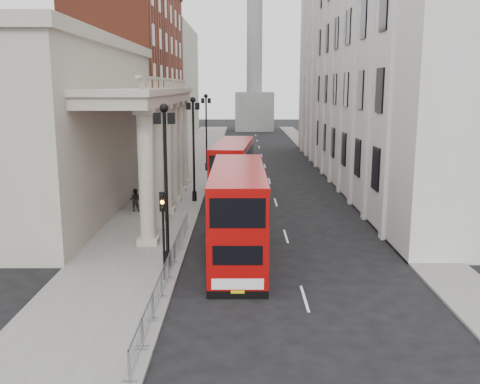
{
  "coord_description": "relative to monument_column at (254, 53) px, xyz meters",
  "views": [
    {
      "loc": [
        3.16,
        -22.37,
        9.27
      ],
      "look_at": [
        3.11,
        9.18,
        3.0
      ],
      "focal_mm": 40.0,
      "sensor_mm": 36.0,
      "label": 1
    }
  ],
  "objects": [
    {
      "name": "ground",
      "position": [
        -6.0,
        -92.0,
        -15.98
      ],
      "size": [
        260.0,
        260.0,
        0.0
      ],
      "primitive_type": "plane",
      "color": "black",
      "rests_on": "ground"
    },
    {
      "name": "sidewalk_west",
      "position": [
        -9.0,
        -62.0,
        -15.92
      ],
      "size": [
        6.0,
        140.0,
        0.12
      ],
      "primitive_type": "cube",
      "color": "slate",
      "rests_on": "ground"
    },
    {
      "name": "sidewalk_east",
      "position": [
        7.5,
        -62.0,
        -15.92
      ],
      "size": [
        3.0,
        140.0,
        0.12
      ],
      "primitive_type": "cube",
      "color": "slate",
      "rests_on": "ground"
    },
    {
      "name": "kerb",
      "position": [
        -6.05,
        -62.0,
        -15.91
      ],
      "size": [
        0.2,
        140.0,
        0.14
      ],
      "primitive_type": "cube",
      "color": "slate",
      "rests_on": "ground"
    },
    {
      "name": "portico_building",
      "position": [
        -16.5,
        -74.0,
        -9.98
      ],
      "size": [
        9.0,
        28.0,
        12.0
      ],
      "primitive_type": "cube",
      "color": "#9D9684",
      "rests_on": "ground"
    },
    {
      "name": "brick_building",
      "position": [
        -16.5,
        -44.0,
        -4.98
      ],
      "size": [
        9.0,
        32.0,
        22.0
      ],
      "primitive_type": "cube",
      "color": "maroon",
      "rests_on": "ground"
    },
    {
      "name": "west_building_far",
      "position": [
        -16.5,
        -12.0,
        -5.98
      ],
      "size": [
        9.0,
        30.0,
        20.0
      ],
      "primitive_type": "cube",
      "color": "#9D9684",
      "rests_on": "ground"
    },
    {
      "name": "east_building",
      "position": [
        10.0,
        -60.0,
        -3.48
      ],
      "size": [
        8.0,
        55.0,
        25.0
      ],
      "primitive_type": "cube",
      "color": "beige",
      "rests_on": "ground"
    },
    {
      "name": "monument_column",
      "position": [
        0.0,
        0.0,
        0.0
      ],
      "size": [
        8.0,
        8.0,
        54.2
      ],
      "color": "#60605E",
      "rests_on": "ground"
    },
    {
      "name": "lamp_post_south",
      "position": [
        -6.6,
        -88.0,
        -11.07
      ],
      "size": [
        1.05,
        0.44,
        8.32
      ],
      "color": "black",
      "rests_on": "sidewalk_west"
    },
    {
      "name": "lamp_post_mid",
      "position": [
        -6.6,
        -72.0,
        -11.07
      ],
      "size": [
        1.05,
        0.44,
        8.32
      ],
      "color": "black",
      "rests_on": "sidewalk_west"
    },
    {
      "name": "lamp_post_north",
      "position": [
        -6.6,
        -56.0,
        -11.07
      ],
      "size": [
        1.05,
        0.44,
        8.32
      ],
      "color": "black",
      "rests_on": "sidewalk_west"
    },
    {
      "name": "traffic_light",
      "position": [
        -6.5,
        -90.02,
        -12.88
      ],
      "size": [
        0.28,
        0.33,
        4.3
      ],
      "color": "black",
      "rests_on": "sidewalk_west"
    },
    {
      "name": "crowd_barriers",
      "position": [
        -6.35,
        -89.78,
        -15.31
      ],
      "size": [
        0.5,
        18.75,
        1.1
      ],
      "color": "gray",
      "rests_on": "sidewalk_west"
    },
    {
      "name": "bus_near",
      "position": [
        -2.99,
        -86.36,
        -13.37
      ],
      "size": [
        2.85,
        11.58,
        5.0
      ],
      "rotation": [
        0.0,
        0.0,
        0.0
      ],
      "color": "#960806",
      "rests_on": "ground"
    },
    {
      "name": "bus_far",
      "position": [
        -3.48,
        -70.84,
        -13.49
      ],
      "size": [
        3.64,
        11.24,
        4.77
      ],
      "rotation": [
        0.0,
        0.0,
        -0.09
      ],
      "color": "#9D0807",
      "rests_on": "ground"
    },
    {
      "name": "pedestrian_a",
      "position": [
        -8.54,
        -77.07,
        -15.1
      ],
      "size": [
        0.67,
        0.59,
        1.53
      ],
      "primitive_type": "imported",
      "rotation": [
        0.0,
        0.0,
        0.52
      ],
      "color": "black",
      "rests_on": "sidewalk_west"
    },
    {
      "name": "pedestrian_b",
      "position": [
        -10.69,
        -75.63,
        -15.01
      ],
      "size": [
        0.92,
        0.76,
        1.71
      ],
      "primitive_type": "imported",
      "rotation": [
        0.0,
        0.0,
        2.99
      ],
      "color": "#282320",
      "rests_on": "sidewalk_west"
    },
    {
      "name": "pedestrian_c",
      "position": [
        -9.45,
        -73.42,
        -14.94
      ],
      "size": [
        1.02,
        0.79,
        1.85
      ],
      "primitive_type": "imported",
      "rotation": [
        0.0,
        0.0,
        6.04
      ],
      "color": "black",
      "rests_on": "sidewalk_west"
    }
  ]
}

